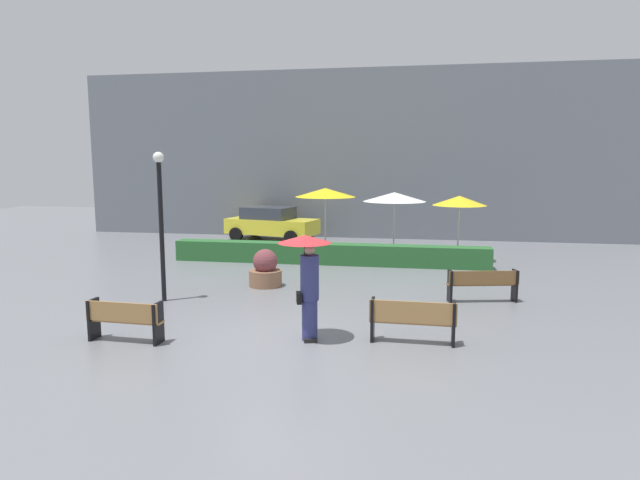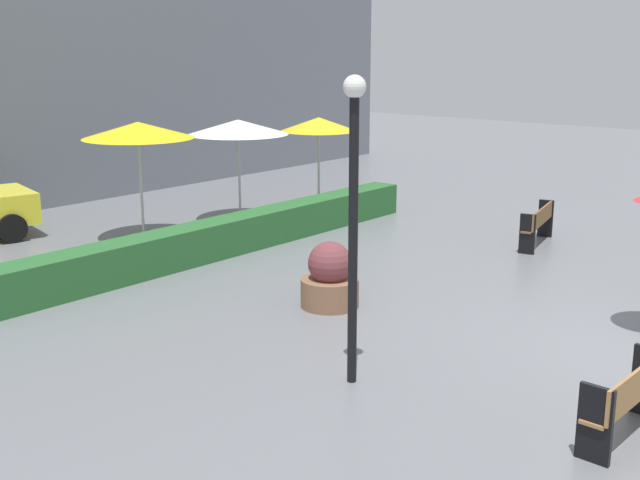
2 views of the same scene
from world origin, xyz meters
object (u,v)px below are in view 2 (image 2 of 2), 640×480
bench_near_left (627,397)px  patio_umbrella_white (238,127)px  bench_far_right (539,222)px  planter_pot (330,279)px  patio_umbrella_yellow (138,130)px  patio_umbrella_yellow_far (319,124)px  lamp_post (353,200)px

bench_near_left → patio_umbrella_white: patio_umbrella_white is taller
bench_near_left → patio_umbrella_white: (4.94, 11.10, 1.83)m
bench_near_left → bench_far_right: (7.53, 4.57, 0.02)m
planter_pot → patio_umbrella_yellow: size_ratio=0.42×
planter_pot → patio_umbrella_yellow_far: 8.07m
patio_umbrella_yellow → patio_umbrella_white: 2.73m
patio_umbrella_yellow → patio_umbrella_yellow_far: (5.10, -0.74, -0.21)m
patio_umbrella_white → bench_near_left: bearing=-114.0°
lamp_post → patio_umbrella_yellow_far: lamp_post is taller
planter_pot → patio_umbrella_yellow: 6.33m
patio_umbrella_yellow → bench_far_right: bearing=-51.9°
patio_umbrella_yellow_far → lamp_post: bearing=-137.6°
planter_pot → patio_umbrella_yellow: bearing=82.4°
patio_umbrella_yellow_far → planter_pot: bearing=-138.5°
bench_near_left → patio_umbrella_yellow: size_ratio=0.60×
lamp_post → patio_umbrella_yellow_far: size_ratio=1.61×
patio_umbrella_yellow → planter_pot: bearing=-97.6°
patio_umbrella_yellow_far → bench_near_left: bearing=-124.6°
bench_near_left → patio_umbrella_white: 12.28m
patio_umbrella_yellow → patio_umbrella_white: patio_umbrella_yellow is taller
planter_pot → lamp_post: bearing=-135.2°
patio_umbrella_white → bench_far_right: bearing=-68.4°
bench_near_left → patio_umbrella_yellow_far: 13.00m
planter_pot → patio_umbrella_yellow: patio_umbrella_yellow is taller
bench_far_right → patio_umbrella_yellow: size_ratio=0.71×
planter_pot → patio_umbrella_yellow_far: patio_umbrella_yellow_far is taller
patio_umbrella_yellow → bench_near_left: bearing=-101.1°
bench_far_right → patio_umbrella_yellow_far: size_ratio=0.77×
bench_near_left → planter_pot: bearing=75.1°
patio_umbrella_yellow → patio_umbrella_white: bearing=-5.2°
planter_pot → patio_umbrella_white: patio_umbrella_white is taller
planter_pot → patio_umbrella_yellow_far: (5.89, 5.22, 1.77)m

